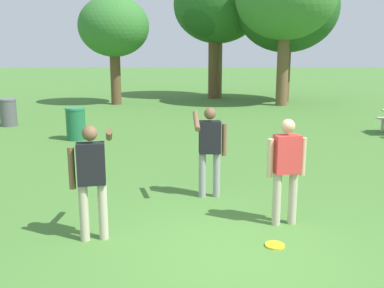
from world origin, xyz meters
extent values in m
plane|color=#447530|center=(0.00, 0.00, 0.00)|extent=(120.00, 120.00, 0.00)
cylinder|color=#B7AD93|center=(1.04, 1.07, 0.41)|extent=(0.13, 0.13, 0.82)
cylinder|color=#B7AD93|center=(0.79, 1.02, 0.41)|extent=(0.13, 0.13, 0.82)
cube|color=#D83838|center=(0.91, 1.04, 1.11)|extent=(0.41, 0.29, 0.58)
sphere|color=tan|center=(0.91, 1.04, 1.53)|extent=(0.21, 0.21, 0.21)
cylinder|color=tan|center=(1.17, 1.09, 1.06)|extent=(0.09, 0.09, 0.58)
cylinder|color=tan|center=(0.66, 0.99, 1.06)|extent=(0.09, 0.09, 0.58)
cylinder|color=#B7AD93|center=(-2.02, 0.49, 0.41)|extent=(0.13, 0.13, 0.82)
cylinder|color=#B7AD93|center=(-1.76, 0.53, 0.41)|extent=(0.13, 0.13, 0.82)
cube|color=black|center=(-1.89, 0.51, 1.11)|extent=(0.41, 0.29, 0.58)
sphere|color=brown|center=(-1.89, 0.51, 1.53)|extent=(0.21, 0.21, 0.21)
cylinder|color=brown|center=(-2.14, 0.46, 1.06)|extent=(0.09, 0.09, 0.58)
cylinder|color=brown|center=(-1.68, 0.83, 1.45)|extent=(0.20, 0.58, 0.28)
cylinder|color=gray|center=(-0.04, 2.35, 0.41)|extent=(0.13, 0.13, 0.82)
cylinder|color=gray|center=(-0.30, 2.33, 0.41)|extent=(0.13, 0.13, 0.82)
cube|color=black|center=(-0.17, 2.34, 1.11)|extent=(0.39, 0.24, 0.58)
sphere|color=brown|center=(-0.17, 2.34, 1.53)|extent=(0.21, 0.21, 0.21)
cylinder|color=brown|center=(0.09, 2.35, 1.06)|extent=(0.09, 0.09, 0.58)
cylinder|color=brown|center=(-0.41, 2.05, 1.45)|extent=(0.12, 0.58, 0.28)
cylinder|color=yellow|center=(0.62, 0.26, 0.01)|extent=(0.27, 0.27, 0.03)
cylinder|color=#B6B2A8|center=(5.82, 8.76, 0.21)|extent=(0.09, 0.09, 0.41)
cylinder|color=#1E663D|center=(-3.87, 7.56, 0.45)|extent=(0.56, 0.56, 0.90)
cylinder|color=#287A4B|center=(-3.87, 7.56, 0.93)|extent=(0.59, 0.59, 0.06)
cylinder|color=#515156|center=(-6.83, 9.98, 0.45)|extent=(0.56, 0.56, 0.90)
cylinder|color=slate|center=(-6.83, 9.98, 0.93)|extent=(0.59, 0.59, 0.06)
cylinder|color=brown|center=(-4.02, 16.17, 1.39)|extent=(0.49, 0.49, 2.78)
ellipsoid|color=#33702D|center=(-4.02, 16.17, 3.70)|extent=(3.35, 3.35, 2.84)
cylinder|color=brown|center=(0.85, 18.75, 1.83)|extent=(0.51, 0.51, 3.65)
ellipsoid|color=#21511E|center=(0.85, 18.75, 4.71)|extent=(3.84, 3.84, 3.26)
cylinder|color=brown|center=(1.09, 19.08, 1.82)|extent=(0.55, 0.55, 3.65)
ellipsoid|color=#286023|center=(1.09, 19.08, 4.94)|extent=(4.72, 4.72, 4.01)
cylinder|color=brown|center=(3.95, 15.62, 1.87)|extent=(0.55, 0.55, 3.74)
cylinder|color=brown|center=(4.40, 17.22, 1.61)|extent=(0.56, 0.56, 3.23)
ellipsoid|color=#21511E|center=(4.40, 17.22, 4.61)|extent=(5.04, 5.04, 4.28)
camera|label=1|loc=(-0.58, -5.30, 2.64)|focal=41.05mm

